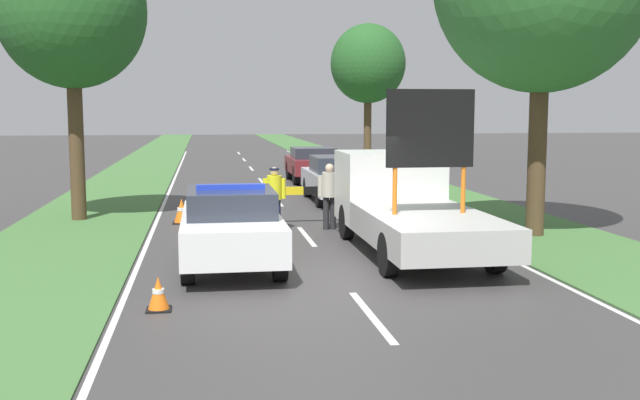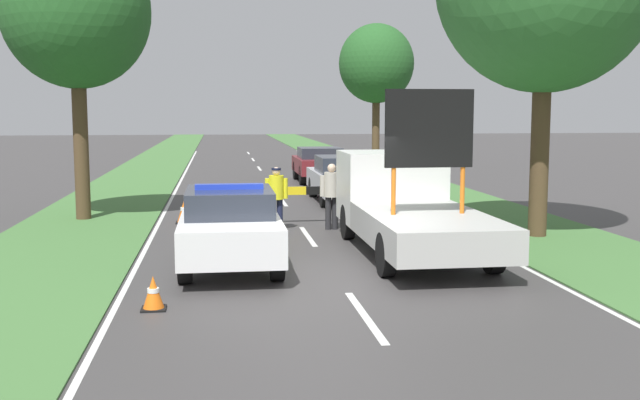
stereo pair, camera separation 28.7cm
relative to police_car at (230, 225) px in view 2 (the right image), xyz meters
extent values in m
plane|color=#3D3A3A|center=(1.89, -1.25, -0.79)|extent=(160.00, 160.00, 0.00)
cube|color=silver|center=(1.89, -3.85, -0.78)|extent=(0.12, 2.79, 0.01)
cube|color=silver|center=(1.89, 3.17, -0.78)|extent=(0.12, 2.79, 0.01)
cube|color=silver|center=(1.89, 10.20, -0.78)|extent=(0.12, 2.79, 0.01)
cube|color=silver|center=(1.89, 17.23, -0.78)|extent=(0.12, 2.79, 0.01)
cube|color=silver|center=(1.89, 24.26, -0.78)|extent=(0.12, 2.79, 0.01)
cube|color=silver|center=(1.89, 31.29, -0.78)|extent=(0.12, 2.79, 0.01)
cube|color=silver|center=(1.89, 38.31, -0.78)|extent=(0.12, 2.79, 0.01)
cube|color=silver|center=(-1.79, 10.86, -0.78)|extent=(0.10, 60.32, 0.01)
cube|color=silver|center=(5.58, 10.86, -0.78)|extent=(0.10, 60.32, 0.01)
cube|color=#427038|center=(-3.67, 18.75, -0.77)|extent=(3.56, 120.00, 0.03)
cube|color=#427038|center=(7.46, 18.75, -0.77)|extent=(3.56, 120.00, 0.03)
cube|color=white|center=(0.00, 0.02, -0.10)|extent=(1.84, 4.52, 0.66)
cube|color=#282D38|center=(0.00, -0.12, 0.47)|extent=(1.62, 2.08, 0.48)
cylinder|color=black|center=(-0.80, 1.42, -0.43)|extent=(0.24, 0.72, 0.72)
cylinder|color=black|center=(0.80, 1.42, -0.43)|extent=(0.24, 0.72, 0.72)
cylinder|color=black|center=(-0.80, -1.38, -0.43)|extent=(0.24, 0.72, 0.72)
cylinder|color=black|center=(0.80, -1.38, -0.43)|extent=(0.24, 0.72, 0.72)
cube|color=#1E38C6|center=(0.00, -0.12, 0.77)|extent=(1.29, 0.24, 0.10)
cube|color=#193399|center=(0.00, 0.02, -0.06)|extent=(1.85, 3.71, 0.10)
cube|color=black|center=(0.00, 2.32, -0.16)|extent=(1.01, 0.08, 0.40)
cube|color=white|center=(3.79, 2.69, 0.43)|extent=(2.26, 1.98, 1.63)
cube|color=#232833|center=(3.79, 3.66, 0.72)|extent=(1.92, 0.04, 0.72)
cube|color=#B2B2AD|center=(3.79, -0.47, -0.08)|extent=(2.26, 4.33, 0.60)
cylinder|color=#D16619|center=(3.11, -0.47, 0.67)|extent=(0.09, 0.09, 0.90)
cylinder|color=#D16619|center=(4.47, -0.47, 0.67)|extent=(0.09, 0.09, 0.90)
cube|color=black|center=(3.79, -0.47, 1.86)|extent=(1.70, 0.12, 1.48)
cylinder|color=black|center=(2.78, 2.69, -0.38)|extent=(0.24, 0.81, 0.81)
cylinder|color=black|center=(4.80, 2.69, -0.38)|extent=(0.24, 0.81, 0.81)
cylinder|color=black|center=(2.78, -1.34, -0.38)|extent=(0.24, 0.81, 0.81)
cylinder|color=black|center=(4.80, -1.34, -0.38)|extent=(0.24, 0.81, 0.81)
cylinder|color=black|center=(0.79, 5.12, -0.40)|extent=(0.07, 0.07, 0.78)
cylinder|color=black|center=(3.36, 5.12, -0.40)|extent=(0.07, 0.07, 0.78)
cube|color=yellow|center=(0.74, 5.12, 0.10)|extent=(0.54, 0.08, 0.21)
cube|color=black|center=(1.27, 5.12, 0.10)|extent=(0.54, 0.08, 0.21)
cube|color=yellow|center=(1.81, 5.12, 0.10)|extent=(0.54, 0.08, 0.21)
cube|color=black|center=(2.35, 5.12, 0.10)|extent=(0.54, 0.08, 0.21)
cube|color=yellow|center=(2.88, 5.12, 0.10)|extent=(0.54, 0.08, 0.21)
cube|color=black|center=(3.42, 5.12, 0.10)|extent=(0.54, 0.08, 0.21)
cylinder|color=#191E38|center=(1.14, 4.12, -0.39)|extent=(0.15, 0.15, 0.79)
cylinder|color=#191E38|center=(1.30, 4.12, -0.39)|extent=(0.15, 0.15, 0.79)
cylinder|color=yellow|center=(1.22, 4.12, 0.30)|extent=(0.36, 0.36, 0.59)
cylinder|color=yellow|center=(1.00, 4.12, 0.27)|extent=(0.12, 0.12, 0.51)
cylinder|color=yellow|center=(1.45, 4.12, 0.27)|extent=(0.12, 0.12, 0.51)
sphere|color=beige|center=(1.22, 4.12, 0.70)|extent=(0.20, 0.20, 0.20)
cylinder|color=#141933|center=(1.22, 4.12, 0.76)|extent=(0.24, 0.24, 0.05)
cylinder|color=#232326|center=(2.53, 4.14, -0.37)|extent=(0.16, 0.16, 0.83)
cylinder|color=#232326|center=(2.70, 4.14, -0.37)|extent=(0.16, 0.16, 0.83)
cylinder|color=#B2AD9E|center=(2.61, 4.14, 0.35)|extent=(0.38, 0.38, 0.62)
cylinder|color=#B2AD9E|center=(2.38, 4.14, 0.32)|extent=(0.12, 0.12, 0.53)
cylinder|color=#B2AD9E|center=(2.85, 4.14, 0.32)|extent=(0.12, 0.12, 0.53)
sphere|color=beige|center=(2.61, 4.14, 0.77)|extent=(0.21, 0.21, 0.21)
cube|color=black|center=(0.27, 3.00, -0.77)|extent=(0.40, 0.40, 0.03)
cone|color=orange|center=(0.27, 3.00, -0.49)|extent=(0.34, 0.34, 0.53)
cylinder|color=white|center=(0.27, 3.00, -0.47)|extent=(0.19, 0.19, 0.07)
cube|color=black|center=(-1.20, -3.07, -0.77)|extent=(0.37, 0.37, 0.03)
cone|color=orange|center=(-1.20, -3.07, -0.51)|extent=(0.32, 0.32, 0.49)
cylinder|color=white|center=(-1.20, -3.07, -0.49)|extent=(0.18, 0.18, 0.07)
cube|color=black|center=(-1.11, 5.74, -0.77)|extent=(0.48, 0.48, 0.03)
cone|color=orange|center=(-1.11, 5.74, -0.44)|extent=(0.41, 0.41, 0.63)
cylinder|color=white|center=(-1.11, 5.74, -0.41)|extent=(0.23, 0.23, 0.09)
cube|color=#B2B2B7|center=(3.79, 9.84, -0.13)|extent=(1.75, 4.59, 0.64)
cube|color=#282D38|center=(3.79, 9.70, 0.45)|extent=(1.54, 2.11, 0.52)
cylinder|color=black|center=(3.04, 11.26, -0.45)|extent=(0.24, 0.68, 0.68)
cylinder|color=black|center=(4.55, 11.26, -0.45)|extent=(0.24, 0.68, 0.68)
cylinder|color=black|center=(3.04, 8.41, -0.45)|extent=(0.24, 0.68, 0.68)
cylinder|color=black|center=(4.55, 8.41, -0.45)|extent=(0.24, 0.68, 0.68)
cube|color=maroon|center=(4.00, 16.70, -0.09)|extent=(1.94, 4.02, 0.61)
cube|color=#282D38|center=(4.00, 16.58, 0.44)|extent=(1.71, 1.85, 0.44)
cylinder|color=black|center=(3.15, 17.95, -0.40)|extent=(0.24, 0.78, 0.78)
cylinder|color=black|center=(4.86, 17.95, -0.40)|extent=(0.24, 0.78, 0.78)
cylinder|color=black|center=(3.15, 15.46, -0.40)|extent=(0.24, 0.78, 0.78)
cylinder|color=black|center=(4.86, 15.46, -0.40)|extent=(0.24, 0.78, 0.78)
cylinder|color=#4C3823|center=(-3.89, 6.70, 1.29)|extent=(0.40, 0.40, 4.15)
ellipsoid|color=#235623|center=(-3.89, 6.70, 4.84)|extent=(3.94, 3.94, 4.14)
cylinder|color=#4C3823|center=(8.01, 24.22, 1.18)|extent=(0.40, 0.40, 3.94)
ellipsoid|color=#235623|center=(8.01, 24.22, 4.61)|extent=(3.90, 3.90, 4.09)
cylinder|color=#4C3823|center=(7.29, 2.37, 1.28)|extent=(0.43, 0.43, 4.15)
camera|label=1|loc=(-0.48, -14.28, 2.21)|focal=42.00mm
camera|label=2|loc=(-0.20, -14.33, 2.21)|focal=42.00mm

